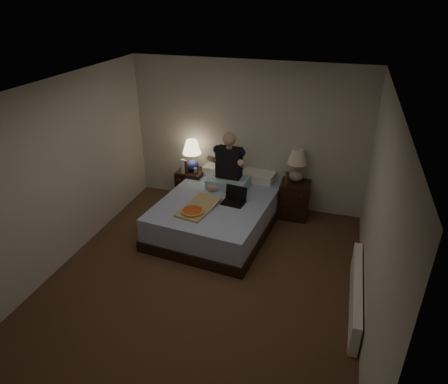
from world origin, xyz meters
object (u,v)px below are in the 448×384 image
(bed, at_px, (218,213))
(water_bottle, at_px, (183,166))
(beer_bottle_right, at_px, (287,179))
(laptop, at_px, (233,197))
(nightstand_right, at_px, (294,200))
(nightstand_left, at_px, (192,186))
(soda_can, at_px, (195,171))
(radiator, at_px, (356,293))
(lamp_right, at_px, (297,166))
(lamp_left, at_px, (192,155))
(pizza_box, at_px, (193,212))
(person, at_px, (228,161))
(beer_bottle_left, at_px, (186,167))

(bed, bearing_deg, water_bottle, 150.31)
(beer_bottle_right, relative_size, laptop, 0.68)
(nightstand_right, height_order, water_bottle, water_bottle)
(nightstand_right, relative_size, beer_bottle_right, 2.70)
(bed, distance_m, nightstand_left, 1.03)
(nightstand_left, height_order, soda_can, soda_can)
(nightstand_left, relative_size, nightstand_right, 0.97)
(radiator, bearing_deg, nightstand_right, 117.69)
(nightstand_right, relative_size, lamp_right, 1.11)
(water_bottle, bearing_deg, radiator, -31.74)
(lamp_left, relative_size, pizza_box, 0.74)
(lamp_right, relative_size, water_bottle, 2.24)
(beer_bottle_right, xyz_separation_m, laptop, (-0.70, -0.70, -0.08))
(nightstand_right, bearing_deg, laptop, -136.73)
(lamp_left, bearing_deg, soda_can, -48.64)
(beer_bottle_right, distance_m, radiator, 2.24)
(water_bottle, relative_size, soda_can, 2.50)
(soda_can, xyz_separation_m, pizza_box, (0.41, -1.22, -0.08))
(nightstand_left, xyz_separation_m, lamp_left, (0.03, 0.02, 0.58))
(lamp_right, distance_m, water_bottle, 1.94)
(nightstand_right, height_order, person, person)
(person, relative_size, laptop, 2.74)
(nightstand_left, relative_size, radiator, 0.38)
(nightstand_left, distance_m, radiator, 3.49)
(water_bottle, relative_size, laptop, 0.74)
(water_bottle, xyz_separation_m, radiator, (2.97, -1.83, -0.53))
(pizza_box, distance_m, radiator, 2.46)
(nightstand_left, xyz_separation_m, laptop, (1.01, -0.83, 0.35))
(water_bottle, bearing_deg, nightstand_left, 56.65)
(water_bottle, bearing_deg, beer_bottle_left, 27.52)
(laptop, bearing_deg, person, 121.63)
(soda_can, distance_m, beer_bottle_left, 0.18)
(laptop, relative_size, pizza_box, 0.45)
(lamp_right, distance_m, laptop, 1.24)
(beer_bottle_left, relative_size, person, 0.25)
(nightstand_right, relative_size, radiator, 0.39)
(nightstand_left, xyz_separation_m, water_bottle, (-0.09, -0.14, 0.43))
(lamp_left, bearing_deg, beer_bottle_left, -119.18)
(water_bottle, height_order, beer_bottle_left, water_bottle)
(lamp_left, xyz_separation_m, pizza_box, (0.51, -1.33, -0.31))
(nightstand_right, bearing_deg, radiator, -63.49)
(nightstand_left, xyz_separation_m, lamp_right, (1.84, 0.06, 0.60))
(pizza_box, bearing_deg, soda_can, 119.08)
(person, bearing_deg, nightstand_right, 18.22)
(water_bottle, bearing_deg, lamp_right, 5.75)
(nightstand_left, height_order, lamp_left, lamp_left)
(soda_can, distance_m, pizza_box, 1.29)
(laptop, distance_m, radiator, 2.23)
(beer_bottle_left, relative_size, radiator, 0.14)
(water_bottle, height_order, soda_can, water_bottle)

